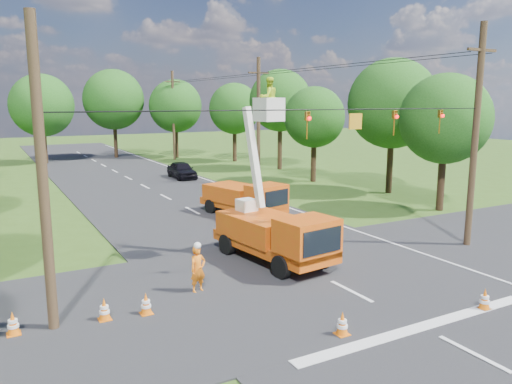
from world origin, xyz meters
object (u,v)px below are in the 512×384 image
second_truck (245,198)px  tree_right_e (234,109)px  pole_right_near (475,135)px  pole_right_far (173,115)px  pole_left (42,178)px  tree_far_a (42,105)px  traffic_cone_6 (13,324)px  tree_far_c (175,106)px  traffic_cone_7 (240,192)px  tree_right_a (445,119)px  tree_right_b (393,104)px  tree_right_d (280,101)px  traffic_cone_0 (342,324)px  distant_car (182,170)px  tree_far_b (114,100)px  bucket_truck (275,225)px  traffic_cone_1 (485,299)px  traffic_cone_2 (285,227)px  tree_right_c (314,117)px  ground_worker (198,269)px  traffic_cone_3 (261,217)px  traffic_cone_5 (104,310)px  traffic_cone_4 (146,304)px  pole_right_mid (258,121)px

second_truck → tree_right_e: tree_right_e is taller
pole_right_near → pole_right_far: bearing=90.0°
pole_left → tree_far_a: size_ratio=0.95×
traffic_cone_6 → tree_far_c: 46.82m
traffic_cone_7 → tree_right_a: bearing=-47.1°
tree_right_b → tree_right_d: size_ratio=1.00×
traffic_cone_6 → traffic_cone_7: bearing=45.8°
second_truck → tree_right_e: (11.58, 24.73, 4.73)m
traffic_cone_0 → distant_car: bearing=77.9°
second_truck → tree_far_b: (0.78, 34.73, 5.73)m
bucket_truck → second_truck: bearing=63.4°
traffic_cone_1 → tree_right_d: (12.02, 32.22, 6.32)m
traffic_cone_2 → pole_left: size_ratio=0.08×
distant_car → tree_right_c: bearing=-34.9°
tree_right_e → pole_left: bearing=-123.7°
bucket_truck → traffic_cone_7: size_ratio=10.64×
ground_worker → tree_far_b: 45.42m
distant_car → pole_right_near: size_ratio=0.43×
traffic_cone_3 → traffic_cone_5: 13.23m
traffic_cone_6 → tree_far_c: (20.07, 41.91, 5.70)m
second_truck → traffic_cone_4: second_truck is taller
traffic_cone_5 → traffic_cone_0: bearing=-36.7°
traffic_cone_3 → tree_right_e: (11.66, 26.74, 5.45)m
traffic_cone_1 → traffic_cone_3: bearing=92.7°
traffic_cone_3 → tree_far_c: tree_far_c is taller
tree_right_a → traffic_cone_1: bearing=-133.7°
traffic_cone_6 → tree_far_b: bearing=73.2°
pole_right_far → pole_right_near: bearing=-90.0°
tree_right_b → tree_far_a: size_ratio=1.02×
traffic_cone_0 → tree_far_a: (-2.66, 47.44, 5.83)m
traffic_cone_5 → tree_right_e: (21.87, 35.17, 5.45)m
pole_right_near → tree_far_c: (1.00, 42.00, 0.96)m
traffic_cone_0 → tree_right_c: 28.55m
distant_car → traffic_cone_3: 17.72m
traffic_cone_7 → tree_right_d: bearing=48.0°
traffic_cone_7 → tree_right_a: tree_right_a is taller
traffic_cone_5 → tree_right_c: (21.27, 19.17, 4.95)m
traffic_cone_2 → traffic_cone_4: same height
tree_right_e → second_truck: bearing=-115.1°
second_truck → traffic_cone_2: (-0.06, -4.46, -0.72)m
traffic_cone_5 → pole_right_mid: pole_right_mid is taller
traffic_cone_3 → tree_right_c: bearing=44.2°
traffic_cone_6 → tree_right_d: bearing=46.7°
traffic_cone_6 → tree_far_c: tree_far_c is taller
traffic_cone_2 → traffic_cone_3: 2.45m
traffic_cone_6 → tree_right_a: 25.32m
traffic_cone_0 → tree_far_c: (11.84, 46.44, 5.70)m
traffic_cone_3 → traffic_cone_5: same height
pole_left → traffic_cone_7: bearing=48.0°
traffic_cone_3 → pole_right_mid: 14.18m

